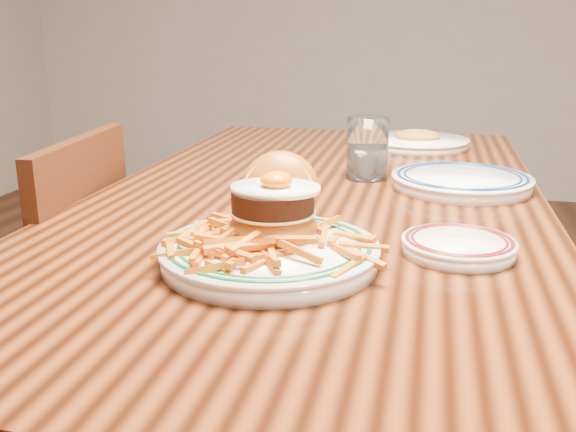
% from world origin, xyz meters
% --- Properties ---
extents(table, '(0.85, 1.60, 0.75)m').
position_xyz_m(table, '(0.00, 0.00, 0.66)').
color(table, black).
rests_on(table, floor).
extents(chair_left, '(0.44, 0.44, 0.86)m').
position_xyz_m(chair_left, '(-0.56, -0.11, 0.46)').
color(chair_left, '#3E1C0D').
rests_on(chair_left, floor).
extents(main_plate, '(0.30, 0.31, 0.14)m').
position_xyz_m(main_plate, '(0.00, -0.37, 0.79)').
color(main_plate, white).
rests_on(main_plate, table).
extents(side_plate, '(0.16, 0.16, 0.02)m').
position_xyz_m(side_plate, '(0.25, -0.29, 0.76)').
color(side_plate, white).
rests_on(side_plate, table).
extents(rear_plate, '(0.27, 0.27, 0.03)m').
position_xyz_m(rear_plate, '(0.27, 0.10, 0.77)').
color(rear_plate, white).
rests_on(rear_plate, table).
extents(water_glass, '(0.09, 0.09, 0.13)m').
position_xyz_m(water_glass, '(0.08, 0.15, 0.81)').
color(water_glass, white).
rests_on(water_glass, table).
extents(far_plate, '(0.27, 0.27, 0.05)m').
position_xyz_m(far_plate, '(0.17, 0.54, 0.77)').
color(far_plate, white).
rests_on(far_plate, table).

